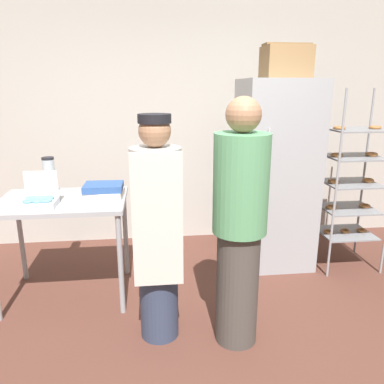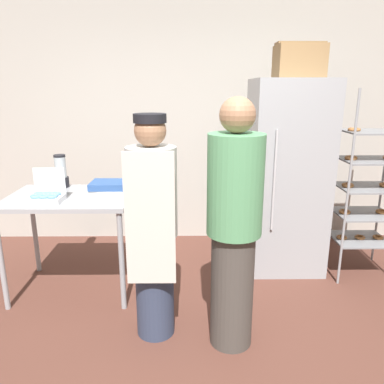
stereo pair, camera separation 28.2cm
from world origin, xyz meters
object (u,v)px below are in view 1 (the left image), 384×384
object	(u,v)px
blender_pitcher	(49,176)
cardboard_storage_box	(286,62)
donut_box	(39,201)
person_customer	(239,225)
binder_stack	(104,190)
baking_rack	(351,183)
refrigerator	(275,175)
person_baker	(157,228)

from	to	relation	value
blender_pitcher	cardboard_storage_box	xyz separation A→B (m)	(2.18, 0.23, 0.99)
cardboard_storage_box	donut_box	bearing A→B (deg)	-161.83
person_customer	cardboard_storage_box	bearing A→B (deg)	60.96
binder_stack	person_customer	bearing A→B (deg)	-39.49
donut_box	person_customer	world-z (taller)	person_customer
blender_pitcher	person_customer	bearing A→B (deg)	-35.57
blender_pitcher	binder_stack	distance (m)	0.56
baking_rack	blender_pitcher	bearing A→B (deg)	-179.89
donut_box	binder_stack	bearing A→B (deg)	25.87
baking_rack	binder_stack	bearing A→B (deg)	-173.84
refrigerator	donut_box	bearing A→B (deg)	-163.00
binder_stack	person_baker	distance (m)	0.82
refrigerator	blender_pitcher	distance (m)	2.13
refrigerator	person_customer	xyz separation A→B (m)	(-0.65, -1.22, -0.05)
baking_rack	binder_stack	distance (m)	2.36
donut_box	blender_pitcher	xyz separation A→B (m)	(-0.03, 0.47, 0.09)
cardboard_storage_box	person_customer	world-z (taller)	cardboard_storage_box
person_customer	donut_box	bearing A→B (deg)	158.08
refrigerator	baking_rack	bearing A→B (deg)	-12.79
blender_pitcher	binder_stack	bearing A→B (deg)	-26.59
binder_stack	person_baker	world-z (taller)	person_baker
donut_box	person_baker	world-z (taller)	person_baker
donut_box	person_customer	xyz separation A→B (m)	(1.44, -0.58, -0.05)
refrigerator	blender_pitcher	world-z (taller)	refrigerator
refrigerator	cardboard_storage_box	size ratio (longest dim) A/B	4.26
baking_rack	person_baker	xyz separation A→B (m)	(-1.91, -0.95, -0.03)
baking_rack	person_customer	size ratio (longest dim) A/B	1.03
binder_stack	person_customer	distance (m)	1.26
refrigerator	blender_pitcher	bearing A→B (deg)	-175.49
donut_box	blender_pitcher	size ratio (longest dim) A/B	0.86
baking_rack	blender_pitcher	xyz separation A→B (m)	(-2.84, -0.01, 0.14)
refrigerator	donut_box	distance (m)	2.19
donut_box	blender_pitcher	distance (m)	0.48
cardboard_storage_box	person_baker	world-z (taller)	cardboard_storage_box
person_baker	person_customer	world-z (taller)	person_customer
baking_rack	donut_box	xyz separation A→B (m)	(-2.81, -0.48, 0.06)
refrigerator	baking_rack	world-z (taller)	refrigerator
person_baker	person_customer	xyz separation A→B (m)	(0.55, -0.11, 0.04)
donut_box	person_baker	distance (m)	1.01
cardboard_storage_box	baking_rack	bearing A→B (deg)	-19.26
refrigerator	binder_stack	size ratio (longest dim) A/B	5.46
baking_rack	blender_pitcher	world-z (taller)	baking_rack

